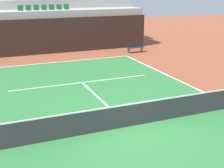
# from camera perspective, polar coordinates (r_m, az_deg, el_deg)

# --- Properties ---
(ground_plane) EXTENTS (80.00, 80.00, 0.00)m
(ground_plane) POSITION_cam_1_polar(r_m,az_deg,el_deg) (12.59, 3.22, -7.80)
(ground_plane) COLOR brown
(court_surface) EXTENTS (11.00, 24.00, 0.01)m
(court_surface) POSITION_cam_1_polar(r_m,az_deg,el_deg) (12.59, 3.22, -7.78)
(court_surface) COLOR #2D7238
(court_surface) RESTS_ON ground_plane
(baseline_far) EXTENTS (11.00, 0.10, 0.00)m
(baseline_far) POSITION_cam_1_polar(r_m,az_deg,el_deg) (23.36, -9.57, 4.02)
(baseline_far) COLOR white
(baseline_far) RESTS_ON court_surface
(service_line_far) EXTENTS (8.26, 0.10, 0.00)m
(service_line_far) POSITION_cam_1_polar(r_m,az_deg,el_deg) (18.17, -5.52, 0.28)
(service_line_far) COLOR white
(service_line_far) RESTS_ON court_surface
(centre_service_line) EXTENTS (0.10, 6.40, 0.00)m
(centre_service_line) POSITION_cam_1_polar(r_m,az_deg,el_deg) (15.30, -1.96, -3.02)
(centre_service_line) COLOR white
(centre_service_line) RESTS_ON court_surface
(back_wall) EXTENTS (17.43, 0.30, 2.89)m
(back_wall) POSITION_cam_1_polar(r_m,az_deg,el_deg) (26.32, -11.44, 8.61)
(back_wall) COLOR black
(back_wall) RESTS_ON ground_plane
(stands_tier_lower) EXTENTS (17.43, 2.40, 3.45)m
(stands_tier_lower) POSITION_cam_1_polar(r_m,az_deg,el_deg) (27.59, -12.04, 9.57)
(stands_tier_lower) COLOR #9E9E99
(stands_tier_lower) RESTS_ON ground_plane
(stands_tier_upper) EXTENTS (17.43, 2.40, 4.23)m
(stands_tier_upper) POSITION_cam_1_polar(r_m,az_deg,el_deg) (29.89, -12.99, 10.85)
(stands_tier_upper) COLOR #9E9E99
(stands_tier_upper) RESTS_ON ground_plane
(seating_row_lower) EXTENTS (4.31, 0.44, 0.44)m
(seating_row_lower) POSITION_cam_1_polar(r_m,az_deg,el_deg) (27.50, -12.33, 13.41)
(seating_row_lower) COLOR #1E6633
(seating_row_lower) RESTS_ON stands_tier_lower
(tennis_net) EXTENTS (11.08, 0.08, 1.07)m
(tennis_net) POSITION_cam_1_polar(r_m,az_deg,el_deg) (12.38, 3.26, -5.68)
(tennis_net) COLOR black
(tennis_net) RESTS_ON court_surface
(player_bench) EXTENTS (1.50, 0.40, 0.85)m
(player_bench) POSITION_cam_1_polar(r_m,az_deg,el_deg) (26.43, 4.26, 6.88)
(player_bench) COLOR #232328
(player_bench) RESTS_ON ground_plane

